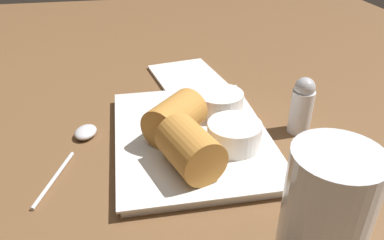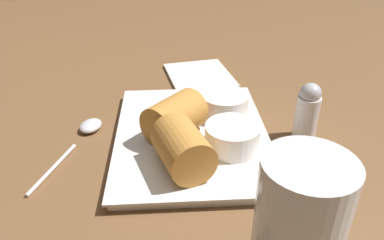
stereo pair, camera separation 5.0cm
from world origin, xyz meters
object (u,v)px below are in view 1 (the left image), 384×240
Objects in this scene: serving_plate at (192,138)px; spoon at (82,138)px; salt_shaker at (302,106)px; dipping_bowl_near at (234,134)px; dipping_bowl_far at (220,102)px; napkin at (186,76)px; drinking_glass at (324,218)px.

serving_plate is 15.52cm from spoon.
serving_plate is at bearing -88.82° from salt_shaker.
spoon is at bearing -95.17° from salt_shaker.
dipping_bowl_near is 1.00× the size of dipping_bowl_far.
drinking_glass reaches higher than napkin.
spoon is at bearing -84.29° from dipping_bowl_far.
drinking_glass reaches higher than spoon.
serving_plate is 22.63cm from napkin.
napkin is 1.82× the size of salt_shaker.
dipping_bowl_near is at bearing -1.62° from dipping_bowl_far.
spoon is 1.09× the size of napkin.
dipping_bowl_near is 26.36cm from napkin.
napkin is (-22.44, 2.89, -0.46)cm from serving_plate.
drinking_glass is at bearing 6.74° from dipping_bowl_near.
dipping_bowl_far is at bearing 7.52° from napkin.
salt_shaker is (2.82, 31.19, 3.63)cm from spoon.
napkin is at bearing -172.48° from dipping_bowl_far.
salt_shaker is (22.11, 13.11, 3.94)cm from napkin.
serving_plate is 1.64× the size of spoon.
dipping_bowl_far is 0.46× the size of napkin.
drinking_glass is (44.98, 4.25, 6.30)cm from napkin.
drinking_glass is at bearing -21.16° from salt_shaker.
spoon is (-6.82, -20.11, -2.71)cm from dipping_bowl_near.
drinking_glass reaches higher than dipping_bowl_near.
napkin is 45.61cm from drinking_glass.
spoon is 1.28× the size of drinking_glass.
serving_plate is at bearing -44.86° from dipping_bowl_far.
serving_plate reaches higher than napkin.
drinking_glass reaches higher than dipping_bowl_far.
napkin is at bearing -149.34° from salt_shaker.
dipping_bowl_far is (-5.19, 5.16, 2.56)cm from serving_plate.
spoon is at bearing -108.74° from dipping_bowl_near.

